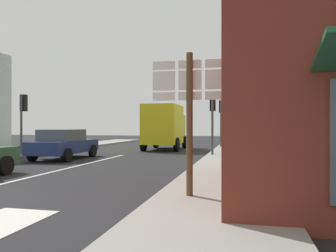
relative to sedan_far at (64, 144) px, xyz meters
The scene contains 9 objects.
ground_plane 2.30m from the sedan_far, 18.79° to the left, with size 80.00×80.00×0.00m, color #232326.
sidewalk_right 8.28m from the sedan_far, ahead, with size 2.75×44.00×0.14m, color gray.
lane_centre_stripe 3.96m from the sedan_far, 58.06° to the right, with size 0.16×12.00×0.01m, color silver.
sedan_far is the anchor object (origin of this frame).
delivery_truck 8.25m from the sedan_far, 65.85° to the left, with size 2.55×5.04×3.05m.
route_sign_post 10.94m from the sedan_far, 46.15° to the right, with size 1.66×0.14×3.20m.
traffic_light_far_right 12.11m from the sedan_far, 53.74° to the left, with size 0.30×0.49×3.52m.
traffic_light_near_left 3.54m from the sedan_far, 163.11° to the left, with size 0.30×0.49×3.34m.
traffic_light_near_right 7.79m from the sedan_far, 21.36° to the left, with size 0.30×0.49×3.33m.
Camera 1 is at (6.60, -5.62, 1.62)m, focal length 35.62 mm.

